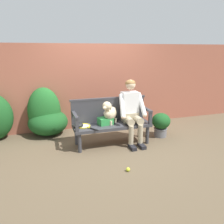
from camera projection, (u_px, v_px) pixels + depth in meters
name	position (u px, v px, depth m)	size (l,w,h in m)	color
ground_plane	(112.00, 144.00, 4.59)	(40.00, 40.00, 0.00)	brown
brick_garden_fence	(96.00, 86.00, 5.53)	(8.00, 0.30, 2.02)	#9E5642
hedge_bush_far_right	(44.00, 111.00, 4.98)	(0.72, 0.55, 1.08)	#1E5B23
hedge_bush_far_left	(48.00, 122.00, 5.04)	(0.88, 0.88, 0.58)	#194C1E
garden_bench	(112.00, 127.00, 4.49)	(1.56, 0.51, 0.43)	#38383D
bench_backrest	(109.00, 109.00, 4.61)	(1.60, 0.06, 0.50)	#38383D
bench_armrest_left_end	(76.00, 119.00, 4.12)	(0.06, 0.51, 0.28)	#38383D
bench_armrest_right_end	(148.00, 112.00, 4.55)	(0.06, 0.51, 0.28)	#38383D
person_seated	(131.00, 109.00, 4.50)	(0.56, 0.66, 1.30)	black
dog_on_bench	(110.00, 112.00, 4.42)	(0.42, 0.43, 0.48)	beige
tennis_racket	(84.00, 126.00, 4.31)	(0.43, 0.56, 0.03)	yellow
baseball_glove	(78.00, 125.00, 4.25)	(0.22, 0.17, 0.09)	black
sports_bag	(105.00, 121.00, 4.43)	(0.28, 0.20, 0.14)	#2D8E42
tennis_ball	(128.00, 169.00, 3.54)	(0.07, 0.07, 0.07)	#CCDB33
potted_plant	(161.00, 123.00, 4.91)	(0.41, 0.41, 0.53)	slate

